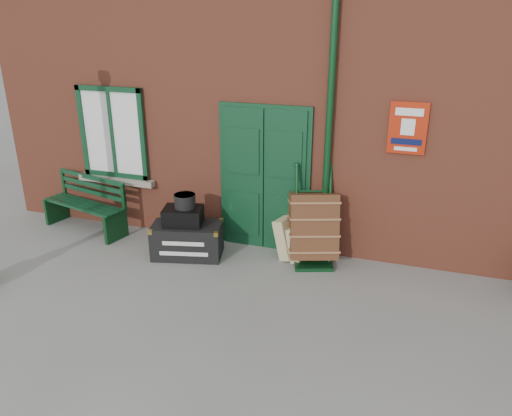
% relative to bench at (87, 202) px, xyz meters
% --- Properties ---
extents(ground, '(80.00, 80.00, 0.00)m').
position_rel_bench_xyz_m(ground, '(3.36, -1.17, -0.48)').
color(ground, gray).
rests_on(ground, ground).
extents(station_building, '(10.30, 4.30, 4.36)m').
position_rel_bench_xyz_m(station_building, '(3.36, 2.32, 1.68)').
color(station_building, '#9D4932').
rests_on(station_building, ground).
extents(bench, '(1.62, 0.83, 0.96)m').
position_rel_bench_xyz_m(bench, '(0.00, 0.00, 0.00)').
color(bench, '#0F3A20').
rests_on(bench, ground).
extents(houdini_trunk, '(1.14, 0.80, 0.52)m').
position_rel_bench_xyz_m(houdini_trunk, '(2.05, -0.38, -0.22)').
color(houdini_trunk, black).
rests_on(houdini_trunk, ground).
extents(strongbox, '(0.65, 0.54, 0.26)m').
position_rel_bench_xyz_m(strongbox, '(2.00, -0.38, 0.17)').
color(strongbox, black).
rests_on(strongbox, houdini_trunk).
extents(hatbox, '(0.38, 0.38, 0.21)m').
position_rel_bench_xyz_m(hatbox, '(2.03, -0.35, 0.40)').
color(hatbox, black).
rests_on(hatbox, strongbox).
extents(suitcase_back, '(0.44, 0.52, 0.64)m').
position_rel_bench_xyz_m(suitcase_back, '(3.51, 0.08, -0.16)').
color(suitcase_back, tan).
rests_on(suitcase_back, ground).
extents(suitcase_front, '(0.36, 0.45, 0.55)m').
position_rel_bench_xyz_m(suitcase_front, '(3.69, 0.02, -0.21)').
color(suitcase_front, tan).
rests_on(suitcase_front, ground).
extents(porter_trolley, '(0.89, 0.93, 1.43)m').
position_rel_bench_xyz_m(porter_trolley, '(3.89, 0.05, 0.07)').
color(porter_trolley, '#0E3819').
rests_on(porter_trolley, ground).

